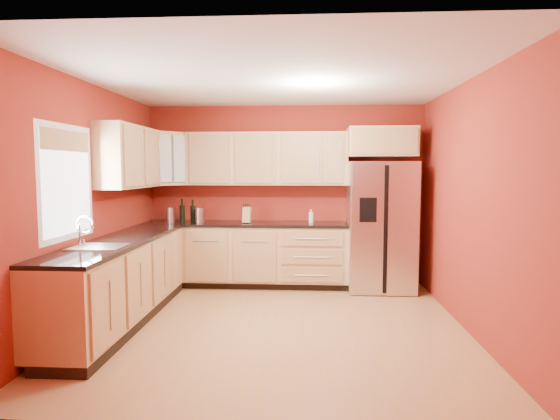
# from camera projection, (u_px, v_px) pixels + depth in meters

# --- Properties ---
(floor) EXTENTS (4.00, 4.00, 0.00)m
(floor) POSITION_uv_depth(u_px,v_px,m) (275.00, 325.00, 5.03)
(floor) COLOR #AB7A42
(floor) RESTS_ON ground
(ceiling) EXTENTS (4.00, 4.00, 0.00)m
(ceiling) POSITION_uv_depth(u_px,v_px,m) (275.00, 79.00, 4.80)
(ceiling) COLOR silver
(ceiling) RESTS_ON wall_back
(wall_back) EXTENTS (4.00, 0.04, 2.60)m
(wall_back) POSITION_uv_depth(u_px,v_px,m) (285.00, 195.00, 6.90)
(wall_back) COLOR maroon
(wall_back) RESTS_ON floor
(wall_front) EXTENTS (4.00, 0.04, 2.60)m
(wall_front) POSITION_uv_depth(u_px,v_px,m) (252.00, 230.00, 2.93)
(wall_front) COLOR maroon
(wall_front) RESTS_ON floor
(wall_left) EXTENTS (0.04, 4.00, 2.60)m
(wall_left) POSITION_uv_depth(u_px,v_px,m) (90.00, 204.00, 5.03)
(wall_left) COLOR maroon
(wall_left) RESTS_ON floor
(wall_right) EXTENTS (0.04, 4.00, 2.60)m
(wall_right) POSITION_uv_depth(u_px,v_px,m) (469.00, 206.00, 4.79)
(wall_right) COLOR maroon
(wall_right) RESTS_ON floor
(base_cabinets_back) EXTENTS (2.90, 0.60, 0.88)m
(base_cabinets_back) POSITION_uv_depth(u_px,v_px,m) (245.00, 255.00, 6.71)
(base_cabinets_back) COLOR tan
(base_cabinets_back) RESTS_ON floor
(base_cabinets_left) EXTENTS (0.60, 2.80, 0.88)m
(base_cabinets_left) POSITION_uv_depth(u_px,v_px,m) (120.00, 283.00, 5.09)
(base_cabinets_left) COLOR tan
(base_cabinets_left) RESTS_ON floor
(countertop_back) EXTENTS (2.90, 0.62, 0.04)m
(countertop_back) POSITION_uv_depth(u_px,v_px,m) (245.00, 224.00, 6.66)
(countertop_back) COLOR black
(countertop_back) RESTS_ON base_cabinets_back
(countertop_left) EXTENTS (0.62, 2.80, 0.04)m
(countertop_left) POSITION_uv_depth(u_px,v_px,m) (119.00, 241.00, 5.05)
(countertop_left) COLOR black
(countertop_left) RESTS_ON base_cabinets_left
(upper_cabinets_back) EXTENTS (2.30, 0.33, 0.75)m
(upper_cabinets_back) POSITION_uv_depth(u_px,v_px,m) (267.00, 159.00, 6.71)
(upper_cabinets_back) COLOR tan
(upper_cabinets_back) RESTS_ON wall_back
(upper_cabinets_left) EXTENTS (0.33, 1.35, 0.75)m
(upper_cabinets_left) POSITION_uv_depth(u_px,v_px,m) (129.00, 157.00, 5.70)
(upper_cabinets_left) COLOR tan
(upper_cabinets_left) RESTS_ON wall_left
(corner_upper_cabinet) EXTENTS (0.67, 0.67, 0.75)m
(corner_upper_cabinet) POSITION_uv_depth(u_px,v_px,m) (166.00, 159.00, 6.63)
(corner_upper_cabinet) COLOR tan
(corner_upper_cabinet) RESTS_ON wall_back
(over_fridge_cabinet) EXTENTS (0.92, 0.60, 0.40)m
(over_fridge_cabinet) POSITION_uv_depth(u_px,v_px,m) (381.00, 142.00, 6.46)
(over_fridge_cabinet) COLOR tan
(over_fridge_cabinet) RESTS_ON wall_back
(refrigerator) EXTENTS (0.90, 0.75, 1.78)m
(refrigerator) POSITION_uv_depth(u_px,v_px,m) (380.00, 226.00, 6.48)
(refrigerator) COLOR silver
(refrigerator) RESTS_ON floor
(window) EXTENTS (0.03, 0.90, 1.00)m
(window) POSITION_uv_depth(u_px,v_px,m) (67.00, 182.00, 4.51)
(window) COLOR white
(window) RESTS_ON wall_left
(sink_faucet) EXTENTS (0.50, 0.42, 0.30)m
(sink_faucet) POSITION_uv_depth(u_px,v_px,m) (98.00, 232.00, 4.54)
(sink_faucet) COLOR silver
(sink_faucet) RESTS_ON countertop_left
(canister_left) EXTENTS (0.15, 0.15, 0.21)m
(canister_left) POSITION_uv_depth(u_px,v_px,m) (170.00, 215.00, 6.71)
(canister_left) COLOR silver
(canister_left) RESTS_ON countertop_back
(canister_right) EXTENTS (0.17, 0.17, 0.21)m
(canister_right) POSITION_uv_depth(u_px,v_px,m) (199.00, 215.00, 6.63)
(canister_right) COLOR silver
(canister_right) RESTS_ON countertop_back
(wine_bottle_a) EXTENTS (0.07, 0.07, 0.32)m
(wine_bottle_a) POSITION_uv_depth(u_px,v_px,m) (193.00, 211.00, 6.70)
(wine_bottle_a) COLOR black
(wine_bottle_a) RESTS_ON countertop_back
(wine_bottle_b) EXTENTS (0.08, 0.08, 0.34)m
(wine_bottle_b) POSITION_uv_depth(u_px,v_px,m) (182.00, 210.00, 6.69)
(wine_bottle_b) COLOR black
(wine_bottle_b) RESTS_ON countertop_back
(knife_block) EXTENTS (0.12, 0.11, 0.22)m
(knife_block) POSITION_uv_depth(u_px,v_px,m) (247.00, 215.00, 6.60)
(knife_block) COLOR #A98252
(knife_block) RESTS_ON countertop_back
(soap_dispenser) EXTENTS (0.07, 0.07, 0.19)m
(soap_dispenser) POSITION_uv_depth(u_px,v_px,m) (311.00, 216.00, 6.62)
(soap_dispenser) COLOR silver
(soap_dispenser) RESTS_ON countertop_back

